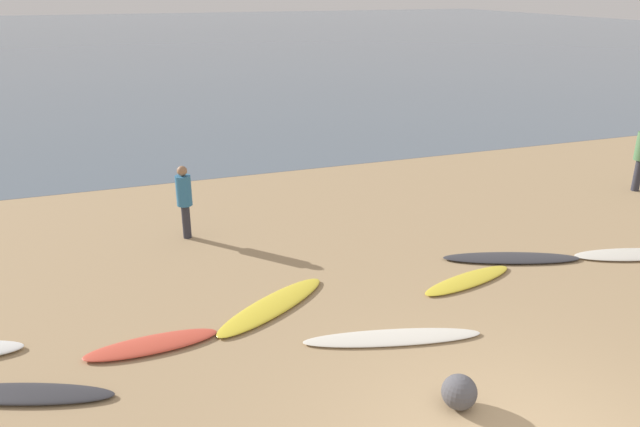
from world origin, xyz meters
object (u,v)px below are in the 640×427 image
surfboard_2 (152,345)px  surfboard_7 (631,254)px  surfboard_3 (272,306)px  person_0 (184,196)px  surfboard_6 (511,258)px  surfboard_5 (468,280)px  surfboard_1 (23,394)px  beach_rock_near (459,392)px  surfboard_4 (393,338)px

surfboard_2 → surfboard_7: (9.08, 0.11, -0.01)m
surfboard_3 → person_0: bearing=72.2°
surfboard_7 → surfboard_6: bearing=-179.9°
surfboard_5 → surfboard_6: bearing=8.0°
surfboard_1 → surfboard_3: 3.79m
surfboard_6 → surfboard_2: bearing=-154.0°
surfboard_2 → beach_rock_near: 4.39m
surfboard_4 → beach_rock_near: 1.67m
surfboard_1 → surfboard_4: 5.07m
surfboard_2 → beach_rock_near: size_ratio=4.30×
surfboard_3 → surfboard_6: bearing=-29.6°
surfboard_3 → surfboard_6: 4.82m
surfboard_2 → beach_rock_near: beach_rock_near is taller
surfboard_3 → beach_rock_near: bearing=-96.4°
surfboard_4 → beach_rock_near: size_ratio=6.04×
surfboard_7 → beach_rock_near: bearing=-138.1°
surfboard_3 → surfboard_5: 3.54m
surfboard_7 → person_0: bearing=170.1°
surfboard_7 → beach_rock_near: beach_rock_near is taller
surfboard_1 → surfboard_6: size_ratio=0.90×
surfboard_3 → surfboard_7: (7.12, -0.41, -0.00)m
surfboard_2 → surfboard_5: (5.48, 0.24, -0.01)m
surfboard_5 → surfboard_6: (1.29, 0.51, 0.01)m
surfboard_3 → surfboard_7: size_ratio=1.06×
surfboard_6 → person_0: size_ratio=1.69×
surfboard_3 → person_0: person_0 is taller
surfboard_1 → beach_rock_near: size_ratio=5.31×
surfboard_6 → surfboard_4: bearing=-133.0°
surfboard_1 → surfboard_6: 8.54m
surfboard_1 → surfboard_2: size_ratio=1.23×
surfboard_1 → person_0: size_ratio=1.52×
surfboard_1 → surfboard_3: size_ratio=0.98×
person_0 → beach_rock_near: 7.05m
surfboard_3 → surfboard_7: surfboard_3 is taller
surfboard_4 → surfboard_7: 5.78m
surfboard_3 → surfboard_4: surfboard_3 is taller
surfboard_4 → person_0: 5.52m
surfboard_6 → person_0: person_0 is taller
surfboard_1 → surfboard_4: size_ratio=0.88×
surfboard_1 → surfboard_6: surfboard_1 is taller
surfboard_3 → surfboard_4: (1.44, -1.51, -0.01)m
surfboard_6 → surfboard_1: bearing=-151.2°
surfboard_2 → surfboard_5: bearing=0.1°
surfboard_5 → surfboard_3: bearing=161.7°
surfboard_6 → beach_rock_near: 4.72m
surfboard_3 → surfboard_4: size_ratio=0.90×
surfboard_6 → beach_rock_near: (-3.27, -3.40, 0.18)m
surfboard_5 → beach_rock_near: size_ratio=4.50×
beach_rock_near → surfboard_1: bearing=158.4°
surfboard_1 → surfboard_2: (1.66, 0.60, 0.00)m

